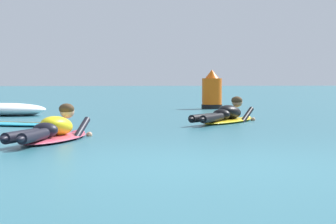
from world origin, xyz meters
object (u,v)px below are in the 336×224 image
at_px(surfer_near, 53,131).
at_px(drifting_surfboard, 2,124).
at_px(surfer_far, 226,115).
at_px(channel_marker_buoy, 212,93).

bearing_deg(surfer_near, drifting_surfboard, 108.68).
bearing_deg(drifting_surfboard, surfer_near, -71.32).
height_order(surfer_near, drifting_surfboard, surfer_near).
bearing_deg(drifting_surfboard, surfer_far, 4.68).
xyz_separation_m(surfer_near, channel_marker_buoy, (3.81, 9.58, 0.30)).
relative_size(surfer_near, surfer_far, 1.02).
distance_m(surfer_far, drifting_surfboard, 4.15).
bearing_deg(drifting_surfboard, channel_marker_buoy, 52.47).
distance_m(drifting_surfboard, channel_marker_buoy, 8.04).
height_order(surfer_near, channel_marker_buoy, channel_marker_buoy).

